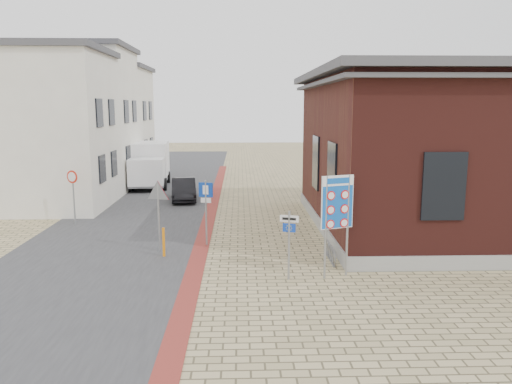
{
  "coord_description": "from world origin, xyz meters",
  "views": [
    {
      "loc": [
        -0.5,
        -14.5,
        5.31
      ],
      "look_at": [
        0.09,
        3.59,
        2.2
      ],
      "focal_mm": 35.0,
      "sensor_mm": 36.0,
      "label": 1
    }
  ],
  "objects_px": {
    "essen_sign": "(289,235)",
    "sedan": "(184,189)",
    "parking_sign": "(206,201)",
    "border_sign": "(337,204)",
    "box_truck": "(150,164)",
    "bollard": "(164,242)"
  },
  "relations": [
    {
      "from": "essen_sign",
      "to": "parking_sign",
      "type": "xyz_separation_m",
      "value": [
        -2.8,
        3.92,
        0.32
      ]
    },
    {
      "from": "essen_sign",
      "to": "box_truck",
      "type": "bearing_deg",
      "value": 130.01
    },
    {
      "from": "bollard",
      "to": "border_sign",
      "type": "bearing_deg",
      "value": -21.87
    },
    {
      "from": "sedan",
      "to": "border_sign",
      "type": "bearing_deg",
      "value": -71.74
    },
    {
      "from": "border_sign",
      "to": "parking_sign",
      "type": "xyz_separation_m",
      "value": [
        -4.3,
        3.72,
        -0.61
      ]
    },
    {
      "from": "bollard",
      "to": "essen_sign",
      "type": "bearing_deg",
      "value": -30.57
    },
    {
      "from": "box_truck",
      "to": "border_sign",
      "type": "distance_m",
      "value": 20.43
    },
    {
      "from": "border_sign",
      "to": "essen_sign",
      "type": "relative_size",
      "value": 1.49
    },
    {
      "from": "parking_sign",
      "to": "border_sign",
      "type": "bearing_deg",
      "value": -23.49
    },
    {
      "from": "box_truck",
      "to": "essen_sign",
      "type": "relative_size",
      "value": 2.63
    },
    {
      "from": "sedan",
      "to": "box_truck",
      "type": "distance_m",
      "value": 5.84
    },
    {
      "from": "box_truck",
      "to": "border_sign",
      "type": "height_order",
      "value": "border_sign"
    },
    {
      "from": "sedan",
      "to": "border_sign",
      "type": "relative_size",
      "value": 1.18
    },
    {
      "from": "sedan",
      "to": "essen_sign",
      "type": "height_order",
      "value": "essen_sign"
    },
    {
      "from": "essen_sign",
      "to": "sedan",
      "type": "bearing_deg",
      "value": 127.26
    },
    {
      "from": "box_truck",
      "to": "parking_sign",
      "type": "height_order",
      "value": "box_truck"
    },
    {
      "from": "parking_sign",
      "to": "bollard",
      "type": "height_order",
      "value": "parking_sign"
    },
    {
      "from": "parking_sign",
      "to": "bollard",
      "type": "distance_m",
      "value": 2.35
    },
    {
      "from": "essen_sign",
      "to": "parking_sign",
      "type": "height_order",
      "value": "parking_sign"
    },
    {
      "from": "sedan",
      "to": "bollard",
      "type": "xyz_separation_m",
      "value": [
        0.49,
        -10.96,
        -0.09
      ]
    },
    {
      "from": "sedan",
      "to": "parking_sign",
      "type": "relative_size",
      "value": 1.5
    },
    {
      "from": "border_sign",
      "to": "bollard",
      "type": "relative_size",
      "value": 3.04
    }
  ]
}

